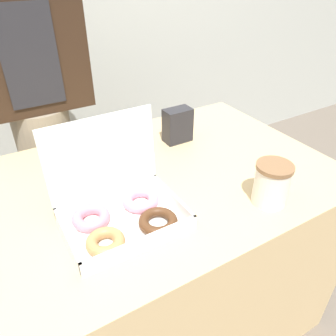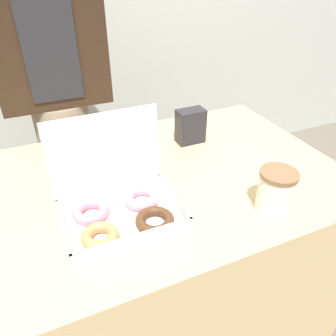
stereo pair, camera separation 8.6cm
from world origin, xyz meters
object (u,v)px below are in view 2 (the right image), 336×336
object	(u,v)px
coffee_cup	(276,191)
person_customer	(56,88)
donut_box	(120,205)
napkin_holder	(190,126)

from	to	relation	value
coffee_cup	person_customer	size ratio (longest dim) A/B	0.08
donut_box	napkin_holder	bearing A→B (deg)	39.77
donut_box	napkin_holder	size ratio (longest dim) A/B	2.38
donut_box	napkin_holder	world-z (taller)	donut_box
donut_box	coffee_cup	world-z (taller)	donut_box
donut_box	coffee_cup	bearing A→B (deg)	-19.78
coffee_cup	napkin_holder	size ratio (longest dim) A/B	0.98
donut_box	coffee_cup	xyz separation A→B (m)	(0.40, -0.14, 0.02)
donut_box	person_customer	bearing A→B (deg)	93.96
coffee_cup	person_customer	bearing A→B (deg)	117.50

